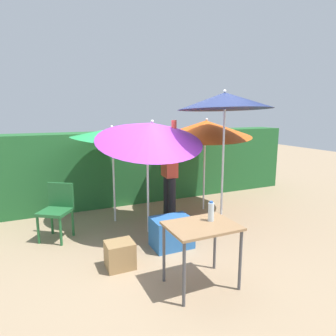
% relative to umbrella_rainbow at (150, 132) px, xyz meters
% --- Properties ---
extents(ground_plane, '(24.00, 24.00, 0.00)m').
position_rel_umbrella_rainbow_xyz_m(ground_plane, '(0.29, -0.36, -1.70)').
color(ground_plane, '#9E8466').
extents(hedge_row, '(8.00, 0.70, 1.59)m').
position_rel_umbrella_rainbow_xyz_m(hedge_row, '(0.29, 1.90, -0.91)').
color(hedge_row, '#23602D').
rests_on(hedge_row, ground_plane).
extents(umbrella_rainbow, '(1.79, 1.78, 2.14)m').
position_rel_umbrella_rainbow_xyz_m(umbrella_rainbow, '(0.00, 0.00, 0.00)').
color(umbrella_rainbow, silver).
rests_on(umbrella_rainbow, ground_plane).
extents(umbrella_orange, '(1.57, 1.58, 2.38)m').
position_rel_umbrella_rainbow_xyz_m(umbrella_orange, '(1.21, -0.31, 0.49)').
color(umbrella_orange, silver).
rests_on(umbrella_orange, ground_plane).
extents(umbrella_yellow, '(1.85, 1.85, 1.96)m').
position_rel_umbrella_rainbow_xyz_m(umbrella_yellow, '(1.45, 0.65, -0.01)').
color(umbrella_yellow, silver).
rests_on(umbrella_yellow, ground_plane).
extents(umbrella_navy, '(1.47, 1.45, 1.85)m').
position_rel_umbrella_rainbow_xyz_m(umbrella_navy, '(-0.43, 0.76, -0.09)').
color(umbrella_navy, silver).
rests_on(umbrella_navy, ground_plane).
extents(person_vendor, '(0.25, 0.56, 1.88)m').
position_rel_umbrella_rainbow_xyz_m(person_vendor, '(0.57, 0.48, -0.77)').
color(person_vendor, black).
rests_on(person_vendor, ground_plane).
extents(chair_plastic, '(0.61, 0.61, 0.89)m').
position_rel_umbrella_rainbow_xyz_m(chair_plastic, '(-1.45, 0.39, -1.19)').
color(chair_plastic, '#236633').
rests_on(chair_plastic, ground_plane).
extents(cooler_box, '(0.59, 0.43, 0.46)m').
position_rel_umbrella_rainbow_xyz_m(cooler_box, '(0.08, -0.67, -1.48)').
color(cooler_box, '#2D6BB7').
rests_on(cooler_box, ground_plane).
extents(crate_cardboard, '(0.36, 0.32, 0.35)m').
position_rel_umbrella_rainbow_xyz_m(crate_cardboard, '(-0.80, -0.95, -1.53)').
color(crate_cardboard, '#9E7A4C').
rests_on(crate_cardboard, ground_plane).
extents(folding_table, '(0.80, 0.60, 0.76)m').
position_rel_umbrella_rainbow_xyz_m(folding_table, '(-0.04, -1.74, -1.04)').
color(folding_table, '#4C4C51').
rests_on(folding_table, ground_plane).
extents(bottle_water, '(0.07, 0.07, 0.24)m').
position_rel_umbrella_rainbow_xyz_m(bottle_water, '(0.12, -1.68, -0.83)').
color(bottle_water, silver).
rests_on(bottle_water, folding_table).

